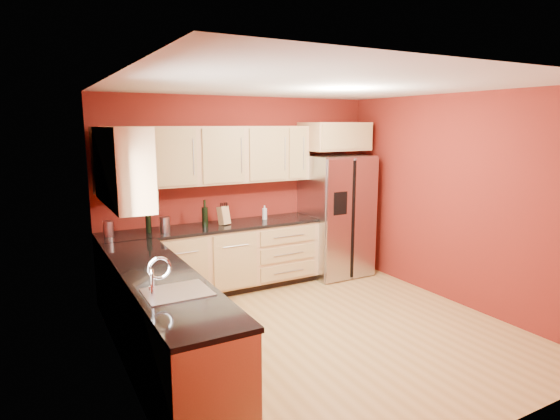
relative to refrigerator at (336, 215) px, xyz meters
name	(u,v)px	position (x,y,z in m)	size (l,w,h in m)	color
floor	(320,332)	(-1.35, -1.62, -0.89)	(4.00, 4.00, 0.00)	#B08544
ceiling	(324,85)	(-1.35, -1.62, 1.71)	(4.00, 4.00, 0.00)	silver
wall_back	(242,191)	(-1.35, 0.38, 0.41)	(4.00, 0.04, 2.60)	maroon
wall_front	(490,265)	(-1.35, -3.62, 0.41)	(4.00, 0.04, 2.60)	maroon
wall_left	(121,237)	(-3.35, -1.62, 0.41)	(0.04, 4.00, 2.60)	maroon
wall_right	(456,200)	(0.65, -1.62, 0.41)	(0.04, 4.00, 2.60)	maroon
base_cabinets_back	(214,261)	(-1.90, 0.07, -0.45)	(2.90, 0.60, 0.88)	tan
base_cabinets_left	(162,327)	(-3.05, -1.62, -0.45)	(0.60, 2.80, 0.88)	tan
countertop_back	(214,227)	(-1.90, 0.06, 0.01)	(2.90, 0.62, 0.04)	black
countertop_left	(161,277)	(-3.04, -1.62, 0.01)	(0.62, 2.80, 0.04)	black
upper_cabinets_back	(229,155)	(-1.60, 0.21, 0.94)	(2.30, 0.33, 0.75)	tan
upper_cabinets_left	(122,166)	(-3.19, -0.90, 0.94)	(0.33, 1.35, 0.75)	tan
corner_upper_cabinet	(121,159)	(-3.02, 0.04, 0.94)	(0.62, 0.33, 0.75)	tan
over_fridge_cabinet	(334,136)	(0.00, 0.07, 1.16)	(0.92, 0.60, 0.40)	tan
refrigerator	(336,215)	(0.00, 0.00, 0.00)	(0.90, 0.75, 1.78)	#B4B4B9
window	(135,218)	(-3.33, -2.12, 0.66)	(0.03, 0.90, 1.00)	white
sink_faucet	(177,274)	(-3.04, -2.12, 0.18)	(0.50, 0.42, 0.30)	white
canister_left	(108,229)	(-3.20, 0.09, 0.12)	(0.12, 0.12, 0.19)	#B4B4B9
canister_right	(165,225)	(-2.56, -0.01, 0.13)	(0.12, 0.12, 0.19)	#B4B4B9
wine_bottle_a	(148,220)	(-2.74, 0.08, 0.18)	(0.07, 0.07, 0.31)	black
wine_bottle_b	(205,213)	(-2.02, 0.07, 0.21)	(0.08, 0.08, 0.35)	black
knife_block	(224,215)	(-1.75, 0.08, 0.15)	(0.12, 0.11, 0.24)	tan
soap_dispenser	(265,212)	(-1.13, 0.12, 0.13)	(0.07, 0.07, 0.19)	silver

